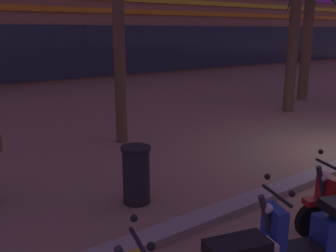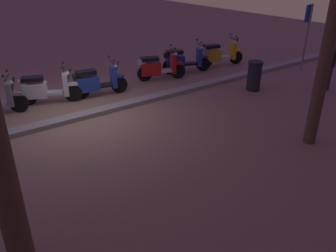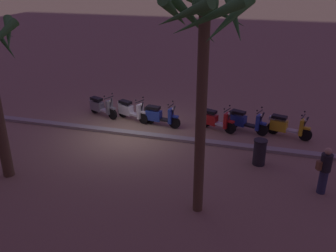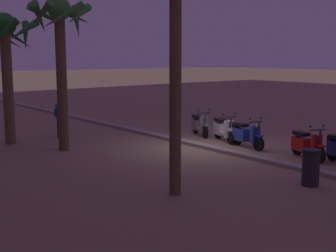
# 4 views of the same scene
# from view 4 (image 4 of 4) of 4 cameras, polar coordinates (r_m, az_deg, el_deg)

# --- Properties ---
(ground_plane) EXTENTS (200.00, 200.00, 0.00)m
(ground_plane) POSITION_cam_4_polar(r_m,az_deg,el_deg) (16.48, 4.19, -2.75)
(ground_plane) COLOR #93755B
(curb_strip) EXTENTS (60.00, 0.36, 0.12)m
(curb_strip) POSITION_cam_4_polar(r_m,az_deg,el_deg) (16.52, 4.38, -2.52)
(curb_strip) COLOR gray
(curb_strip) RESTS_ON ground
(scooter_red_mid_rear) EXTENTS (1.66, 0.82, 1.17)m
(scooter_red_mid_rear) POSITION_cam_4_polar(r_m,az_deg,el_deg) (15.33, 17.08, -2.26)
(scooter_red_mid_rear) COLOR black
(scooter_red_mid_rear) RESTS_ON ground
(scooter_blue_mid_front) EXTENTS (1.74, 0.62, 1.17)m
(scooter_blue_mid_front) POSITION_cam_4_polar(r_m,az_deg,el_deg) (16.65, 9.77, -1.12)
(scooter_blue_mid_front) COLOR black
(scooter_blue_mid_front) RESTS_ON ground
(scooter_white_second_in_line) EXTENTS (1.71, 0.88, 1.17)m
(scooter_white_second_in_line) POSITION_cam_4_polar(r_m,az_deg,el_deg) (17.88, 6.96, -0.41)
(scooter_white_second_in_line) COLOR black
(scooter_white_second_in_line) RESTS_ON ground
(scooter_grey_last_in_row) EXTENTS (1.67, 0.88, 1.17)m
(scooter_grey_last_in_row) POSITION_cam_4_polar(r_m,az_deg,el_deg) (19.04, 3.97, 0.17)
(scooter_grey_last_in_row) COLOR black
(scooter_grey_last_in_row) RESTS_ON ground
(palm_tree_by_mall_entrance) EXTENTS (2.27, 2.24, 5.30)m
(palm_tree_by_mall_entrance) POSITION_cam_4_polar(r_m,az_deg,el_deg) (16.14, -13.53, 11.09)
(palm_tree_by_mall_entrance) COLOR brown
(palm_tree_by_mall_entrance) RESTS_ON ground
(palm_tree_near_sign) EXTENTS (2.48, 2.43, 4.90)m
(palm_tree_near_sign) POSITION_cam_4_polar(r_m,az_deg,el_deg) (17.95, -19.94, 9.38)
(palm_tree_near_sign) COLOR brown
(palm_tree_near_sign) RESTS_ON ground
(pedestrian_strolling_near_curb) EXTENTS (0.46, 0.34, 1.57)m
(pedestrian_strolling_near_curb) POSITION_cam_4_polar(r_m,az_deg,el_deg) (19.10, -13.60, 1.13)
(pedestrian_strolling_near_curb) COLOR #2D3351
(pedestrian_strolling_near_curb) RESTS_ON ground
(litter_bin) EXTENTS (0.48, 0.48, 0.95)m
(litter_bin) POSITION_cam_4_polar(r_m,az_deg,el_deg) (12.10, 17.68, -5.00)
(litter_bin) COLOR #232328
(litter_bin) RESTS_ON ground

